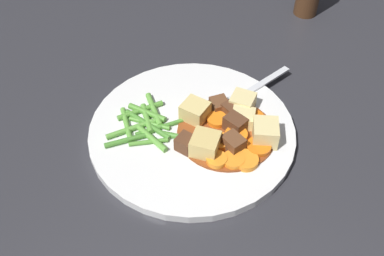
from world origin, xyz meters
The scene contains 35 objects.
ground_plane centered at (0.00, 0.00, 0.00)m, with size 3.00×3.00×0.00m, color #2D2D33.
dinner_plate centered at (0.00, 0.00, 0.01)m, with size 0.29×0.29×0.01m, color white.
stew_sauce centered at (0.05, 0.00, 0.01)m, with size 0.13×0.13×0.00m, color brown.
carrot_slice_0 centered at (0.04, -0.05, 0.02)m, with size 0.03×0.03×0.01m, color orange.
carrot_slice_1 centered at (0.07, -0.05, 0.02)m, with size 0.03×0.03×0.01m, color orange.
carrot_slice_2 centered at (0.09, -0.02, 0.02)m, with size 0.03×0.03×0.01m, color orange.
carrot_slice_3 centered at (0.04, -0.02, 0.02)m, with size 0.03×0.03×0.01m, color orange.
carrot_slice_4 centered at (0.03, 0.02, 0.02)m, with size 0.03×0.03×0.01m, color orange.
carrot_slice_5 centered at (0.08, -0.04, 0.02)m, with size 0.03×0.03×0.01m, color orange.
carrot_slice_6 centered at (0.08, 0.03, 0.02)m, with size 0.03×0.03×0.01m, color orange.
carrot_slice_7 centered at (0.06, -0.01, 0.02)m, with size 0.03×0.03×0.01m, color orange.
potato_chunk_0 centered at (0.06, 0.05, 0.02)m, with size 0.03×0.03×0.02m, color #EAD68C.
potato_chunk_1 centered at (0.00, 0.02, 0.03)m, with size 0.03×0.03×0.03m, color #E5CC7A.
potato_chunk_2 centered at (0.10, 0.00, 0.03)m, with size 0.03×0.04×0.03m, color #EAD68C.
potato_chunk_3 centered at (0.07, 0.02, 0.02)m, with size 0.03×0.03×0.02m, color #EAD68C.
potato_chunk_4 centered at (0.03, -0.04, 0.03)m, with size 0.04×0.03×0.03m, color #DBBC6B.
meat_chunk_0 centered at (0.03, 0.05, 0.02)m, with size 0.03×0.02×0.02m, color brown.
meat_chunk_1 centered at (0.00, -0.04, 0.02)m, with size 0.02×0.02×0.02m, color #56331E.
meat_chunk_2 centered at (0.06, 0.01, 0.02)m, with size 0.02×0.03×0.02m, color #56331E.
meat_chunk_3 centered at (0.06, -0.03, 0.02)m, with size 0.02×0.03×0.02m, color brown.
meat_chunk_4 centered at (0.05, 0.04, 0.02)m, with size 0.02×0.02×0.02m, color #56331E.
green_bean_0 centered at (-0.01, -0.02, 0.02)m, with size 0.01×0.01×0.06m, color #4C8E33.
green_bean_1 centered at (-0.09, -0.02, 0.02)m, with size 0.01×0.01×0.06m, color #66AD42.
green_bean_2 centered at (-0.04, -0.01, 0.02)m, with size 0.01×0.01×0.08m, color #4C8E33.
green_bean_3 centered at (-0.06, -0.01, 0.02)m, with size 0.01×0.01×0.08m, color #4C8E33.
green_bean_4 centered at (-0.06, 0.02, 0.02)m, with size 0.01×0.01×0.07m, color #66AD42.
green_bean_5 centered at (-0.07, 0.01, 0.02)m, with size 0.01×0.01×0.06m, color #599E38.
green_bean_6 centered at (-0.08, -0.02, 0.02)m, with size 0.01×0.01×0.07m, color #66AD42.
green_bean_7 centered at (-0.08, 0.01, 0.02)m, with size 0.01×0.01×0.07m, color #599E38.
green_bean_8 centered at (-0.05, -0.03, 0.02)m, with size 0.01×0.01×0.06m, color #66AD42.
green_bean_9 centered at (-0.05, -0.04, 0.02)m, with size 0.01×0.01×0.05m, color #599E38.
green_bean_10 centered at (-0.06, 0.00, 0.02)m, with size 0.01×0.01×0.05m, color #66AD42.
green_bean_11 centered at (-0.08, -0.04, 0.02)m, with size 0.01×0.01×0.06m, color #4C8E33.
green_bean_12 centered at (-0.06, -0.01, 0.02)m, with size 0.01×0.01×0.06m, color #599E38.
fork centered at (0.06, 0.08, 0.01)m, with size 0.12×0.15×0.00m.
Camera 1 is at (0.09, -0.40, 0.45)m, focal length 41.04 mm.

